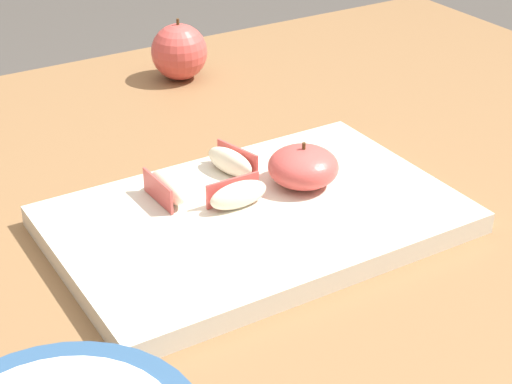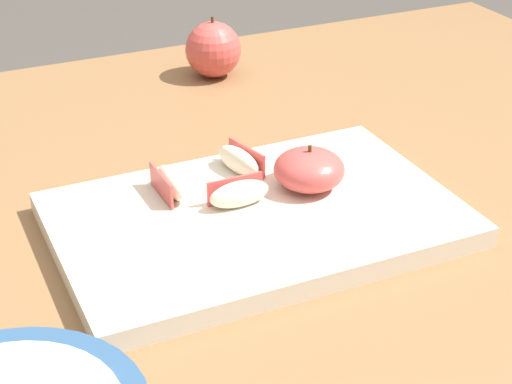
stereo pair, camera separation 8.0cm
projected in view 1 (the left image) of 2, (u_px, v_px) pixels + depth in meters
The scene contains 7 objects.
dining_table at pixel (208, 298), 0.88m from camera, with size 1.40×0.99×0.77m.
cutting_board at pixel (256, 219), 0.82m from camera, with size 0.39×0.25×0.02m.
apple_half_skin_up at pixel (303, 167), 0.85m from camera, with size 0.07×0.07×0.05m.
apple_wedge_left at pixel (238, 194), 0.81m from camera, with size 0.06×0.02×0.03m.
apple_wedge_back at pixel (231, 161), 0.87m from camera, with size 0.04×0.06×0.03m.
apple_wedge_front at pixel (167, 188), 0.82m from camera, with size 0.02×0.06×0.03m.
whole_apple_pink_lady at pixel (179, 52), 1.15m from camera, with size 0.08×0.08×0.09m.
Camera 1 is at (-0.33, -0.64, 1.20)m, focal length 59.17 mm.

